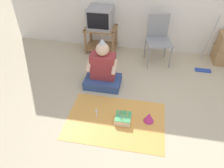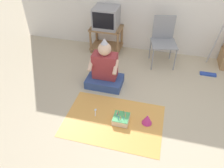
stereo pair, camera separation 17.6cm
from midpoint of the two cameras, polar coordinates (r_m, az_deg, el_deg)
ground_plane at (r=3.22m, az=13.01°, el=-9.64°), size 16.00×16.00×0.00m
tv_stand at (r=4.59m, az=-0.32°, el=12.19°), size 0.63×0.45×0.52m
tv at (r=4.43m, az=-0.34°, el=16.97°), size 0.47×0.44×0.40m
folding_chair at (r=4.22m, az=14.51°, el=11.58°), size 0.54×0.53×0.89m
dust_mop at (r=4.32m, az=25.74°, el=6.22°), size 0.28×0.47×1.07m
person_seated at (r=3.60m, az=-0.51°, el=3.59°), size 0.60×0.41×0.85m
party_cloth at (r=3.16m, az=2.03°, el=-9.53°), size 1.38×0.95×0.01m
birthday_cake at (r=3.11m, az=4.03°, el=-9.14°), size 0.22×0.22×0.17m
party_hat_blue at (r=3.12m, az=10.81°, el=-9.02°), size 0.14×0.14×0.15m
plastic_spoon_near at (r=3.28m, az=-2.83°, el=-7.03°), size 0.06×0.14×0.01m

